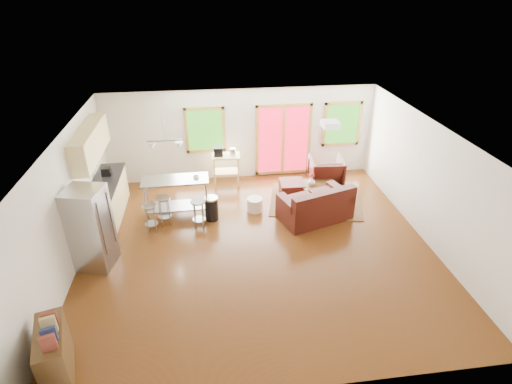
{
  "coord_description": "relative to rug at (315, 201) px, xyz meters",
  "views": [
    {
      "loc": [
        -0.97,
        -7.08,
        5.27
      ],
      "look_at": [
        0.0,
        0.3,
        1.2
      ],
      "focal_mm": 28.0,
      "sensor_mm": 36.0,
      "label": 1
    }
  ],
  "objects": [
    {
      "name": "floor",
      "position": [
        -1.77,
        -1.77,
        -0.02
      ],
      "size": [
        7.5,
        7.0,
        0.02
      ],
      "primitive_type": "cube",
      "color": "#3D1E09",
      "rests_on": "ground"
    },
    {
      "name": "ceiling",
      "position": [
        -1.77,
        -1.77,
        2.6
      ],
      "size": [
        7.5,
        7.0,
        0.02
      ],
      "primitive_type": "cube",
      "color": "white",
      "rests_on": "ground"
    },
    {
      "name": "back_wall",
      "position": [
        -1.77,
        1.74,
        1.29
      ],
      "size": [
        7.5,
        0.02,
        2.6
      ],
      "primitive_type": "cube",
      "color": "silver",
      "rests_on": "ground"
    },
    {
      "name": "left_wall",
      "position": [
        -5.53,
        -1.77,
        1.29
      ],
      "size": [
        0.02,
        7.0,
        2.6
      ],
      "primitive_type": "cube",
      "color": "silver",
      "rests_on": "ground"
    },
    {
      "name": "right_wall",
      "position": [
        1.99,
        -1.77,
        1.29
      ],
      "size": [
        0.02,
        7.0,
        2.6
      ],
      "primitive_type": "cube",
      "color": "silver",
      "rests_on": "ground"
    },
    {
      "name": "front_wall",
      "position": [
        -1.77,
        -5.28,
        1.29
      ],
      "size": [
        7.5,
        0.02,
        2.6
      ],
      "primitive_type": "cube",
      "color": "silver",
      "rests_on": "ground"
    },
    {
      "name": "window_left",
      "position": [
        -2.77,
        1.69,
        1.49
      ],
      "size": [
        1.1,
        0.05,
        1.3
      ],
      "color": "#286218",
      "rests_on": "back_wall"
    },
    {
      "name": "french_doors",
      "position": [
        -0.57,
        1.69,
        1.09
      ],
      "size": [
        1.6,
        0.05,
        2.1
      ],
      "color": "red",
      "rests_on": "back_wall"
    },
    {
      "name": "window_right",
      "position": [
        1.13,
        1.69,
        1.49
      ],
      "size": [
        1.1,
        0.05,
        1.3
      ],
      "color": "#286218",
      "rests_on": "back_wall"
    },
    {
      "name": "rug",
      "position": [
        0.0,
        0.0,
        0.0
      ],
      "size": [
        2.68,
        2.28,
        0.02
      ],
      "primitive_type": "cube",
      "rotation": [
        0.0,
        0.0,
        -0.24
      ],
      "color": "#415932",
      "rests_on": "floor"
    },
    {
      "name": "loveseat",
      "position": [
        -0.22,
        -0.83,
        0.34
      ],
      "size": [
        1.88,
        1.42,
        0.89
      ],
      "rotation": [
        0.0,
        0.0,
        0.32
      ],
      "color": "black",
      "rests_on": "floor"
    },
    {
      "name": "coffee_table",
      "position": [
        0.09,
        0.31,
        0.33
      ],
      "size": [
        1.14,
        0.88,
        0.4
      ],
      "rotation": [
        0.0,
        0.0,
        0.32
      ],
      "color": "#3D2811",
      "rests_on": "floor"
    },
    {
      "name": "armchair",
      "position": [
        0.5,
        0.85,
        0.45
      ],
      "size": [
        0.97,
        0.92,
        0.92
      ],
      "primitive_type": "imported",
      "rotation": [
        0.0,
        0.0,
        3.05
      ],
      "color": "black",
      "rests_on": "floor"
    },
    {
      "name": "ottoman",
      "position": [
        -0.56,
        0.37,
        0.2
      ],
      "size": [
        0.66,
        0.66,
        0.42
      ],
      "primitive_type": "cube",
      "rotation": [
        0.0,
        0.0,
        -0.05
      ],
      "color": "black",
      "rests_on": "floor"
    },
    {
      "name": "pouf",
      "position": [
        -1.64,
        -0.26,
        0.16
      ],
      "size": [
        0.47,
        0.47,
        0.34
      ],
      "primitive_type": "cylinder",
      "rotation": [
        0.0,
        0.0,
        0.21
      ],
      "color": "beige",
      "rests_on": "floor"
    },
    {
      "name": "vase",
      "position": [
        -0.08,
        0.18,
        0.51
      ],
      "size": [
        0.26,
        0.26,
        0.34
      ],
      "rotation": [
        0.0,
        0.0,
        -0.34
      ],
      "color": "silver",
      "rests_on": "coffee_table"
    },
    {
      "name": "book",
      "position": [
        0.15,
        -0.17,
        0.52
      ],
      "size": [
        0.19,
        0.03,
        0.26
      ],
      "primitive_type": "imported",
      "rotation": [
        0.0,
        0.0,
        0.01
      ],
      "color": "maroon",
      "rests_on": "coffee_table"
    },
    {
      "name": "cabinets",
      "position": [
        -5.25,
        -0.07,
        0.92
      ],
      "size": [
        0.64,
        2.24,
        2.3
      ],
      "color": "#D8C077",
      "rests_on": "floor"
    },
    {
      "name": "refrigerator",
      "position": [
        -5.11,
        -1.94,
        0.86
      ],
      "size": [
        0.83,
        0.82,
        1.74
      ],
      "rotation": [
        0.0,
        0.0,
        -0.23
      ],
      "color": "#B7BABC",
      "rests_on": "floor"
    },
    {
      "name": "island",
      "position": [
        -3.54,
        -0.23,
        0.68
      ],
      "size": [
        1.59,
        0.66,
        1.0
      ],
      "rotation": [
        0.0,
        0.0,
        0.02
      ],
      "color": "#B7BABC",
      "rests_on": "floor"
    },
    {
      "name": "cup",
      "position": [
        -3.05,
        -0.22,
        1.0
      ],
      "size": [
        0.16,
        0.15,
        0.13
      ],
      "primitive_type": "imported",
      "rotation": [
        0.0,
        0.0,
        0.38
      ],
      "color": "white",
      "rests_on": "island"
    },
    {
      "name": "bar_stool_a",
      "position": [
        -4.12,
        -0.87,
        0.51
      ],
      "size": [
        0.36,
        0.36,
        0.7
      ],
      "rotation": [
        0.0,
        0.0,
        0.11
      ],
      "color": "#B7BABC",
      "rests_on": "floor"
    },
    {
      "name": "bar_stool_b",
      "position": [
        -3.83,
        -0.59,
        0.53
      ],
      "size": [
        0.43,
        0.43,
        0.73
      ],
      "rotation": [
        0.0,
        0.0,
        0.3
      ],
      "color": "#B7BABC",
      "rests_on": "floor"
    },
    {
      "name": "bar_stool_c",
      "position": [
        -3.03,
        -0.84,
        0.52
      ],
      "size": [
        0.36,
        0.36,
        0.72
      ],
      "rotation": [
        0.0,
        0.0,
        -0.07
      ],
      "color": "#B7BABC",
      "rests_on": "floor"
    },
    {
      "name": "trash_can",
      "position": [
        -2.72,
        -0.52,
        0.3
      ],
      "size": [
        0.39,
        0.39,
        0.61
      ],
      "rotation": [
        0.0,
        0.0,
        -0.22
      ],
      "color": "black",
      "rests_on": "floor"
    },
    {
      "name": "kitchen_cart",
      "position": [
        -2.27,
        1.21,
        0.78
      ],
      "size": [
        0.78,
        0.52,
        1.16
      ],
      "rotation": [
        0.0,
        0.0,
        -0.04
      ],
      "color": "#D8C077",
      "rests_on": "floor"
    },
    {
      "name": "bookshelf",
      "position": [
        -5.11,
        -4.57,
        0.44
      ],
      "size": [
        0.63,
        1.04,
        1.15
      ],
      "rotation": [
        0.0,
        0.0,
        0.27
      ],
      "color": "#3D2811",
      "rests_on": "floor"
    },
    {
      "name": "ceiling_flush",
      "position": [
        -0.17,
        -1.17,
        2.52
      ],
      "size": [
        0.35,
        0.35,
        0.12
      ],
      "primitive_type": "cube",
      "color": "white",
      "rests_on": "ceiling"
    },
    {
      "name": "pendant_light",
      "position": [
        -3.67,
        -0.27,
        1.89
      ],
      "size": [
        0.8,
        0.18,
        0.79
      ],
      "color": "gray",
      "rests_on": "ceiling"
    }
  ]
}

